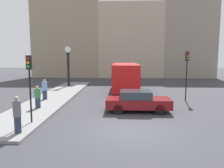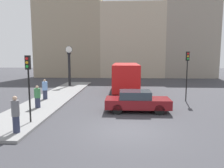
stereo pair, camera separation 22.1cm
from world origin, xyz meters
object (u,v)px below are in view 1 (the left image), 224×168
(bus_distant, at_px, (125,76))
(pedestrian_blue_stripe, at_px, (45,90))
(traffic_light_far, at_px, (187,66))
(pedestrian_grey_jacket, at_px, (17,115))
(sedan_car, at_px, (137,101))
(traffic_light_near, at_px, (29,75))
(street_clock, at_px, (68,66))
(pedestrian_green_hoodie, at_px, (38,97))

(bus_distant, relative_size, pedestrian_blue_stripe, 4.86)
(bus_distant, distance_m, traffic_light_far, 7.15)
(traffic_light_far, bearing_deg, bus_distant, 135.87)
(bus_distant, relative_size, pedestrian_grey_jacket, 4.64)
(sedan_car, relative_size, traffic_light_near, 1.19)
(traffic_light_near, distance_m, street_clock, 14.93)
(traffic_light_near, bearing_deg, pedestrian_green_hoodie, 105.38)
(pedestrian_blue_stripe, bearing_deg, bus_distant, 37.92)
(street_clock, height_order, pedestrian_grey_jacket, street_clock)
(bus_distant, height_order, street_clock, street_clock)
(sedan_car, xyz_separation_m, traffic_light_near, (-6.09, -3.22, 2.05))
(sedan_car, relative_size, pedestrian_grey_jacket, 2.46)
(pedestrian_blue_stripe, bearing_deg, pedestrian_green_hoodie, -79.39)
(traffic_light_far, height_order, pedestrian_grey_jacket, traffic_light_far)
(street_clock, distance_m, pedestrian_green_hoodie, 11.62)
(traffic_light_far, relative_size, street_clock, 0.86)
(street_clock, bearing_deg, pedestrian_grey_jacket, -84.77)
(pedestrian_grey_jacket, height_order, pedestrian_green_hoodie, pedestrian_grey_jacket)
(street_clock, xyz_separation_m, pedestrian_green_hoodie, (0.55, -11.49, -1.62))
(bus_distant, relative_size, pedestrian_green_hoodie, 5.20)
(traffic_light_near, distance_m, pedestrian_grey_jacket, 2.44)
(traffic_light_near, distance_m, traffic_light_far, 12.54)
(bus_distant, bearing_deg, traffic_light_far, -44.13)
(bus_distant, bearing_deg, traffic_light_near, -114.53)
(bus_distant, bearing_deg, pedestrian_green_hoodie, -126.76)
(pedestrian_grey_jacket, bearing_deg, sedan_car, 39.07)
(bus_distant, xyz_separation_m, traffic_light_near, (-5.40, -11.83, 1.10))
(street_clock, relative_size, pedestrian_green_hoodie, 3.06)
(traffic_light_far, bearing_deg, pedestrian_green_hoodie, -162.59)
(sedan_car, height_order, traffic_light_far, traffic_light_far)
(street_clock, distance_m, pedestrian_blue_stripe, 8.55)
(bus_distant, bearing_deg, pedestrian_blue_stripe, -142.08)
(sedan_car, bearing_deg, pedestrian_green_hoodie, 178.81)
(street_clock, bearing_deg, traffic_light_far, -33.63)
(pedestrian_grey_jacket, bearing_deg, bus_distant, 68.38)
(pedestrian_grey_jacket, bearing_deg, traffic_light_far, 39.64)
(bus_distant, distance_m, traffic_light_near, 13.05)
(traffic_light_far, distance_m, pedestrian_grey_jacket, 13.65)
(traffic_light_near, distance_m, pedestrian_green_hoodie, 3.96)
(pedestrian_blue_stripe, bearing_deg, traffic_light_far, 2.30)
(sedan_car, xyz_separation_m, bus_distant, (-0.69, 8.61, 0.96))
(street_clock, height_order, pedestrian_blue_stripe, street_clock)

